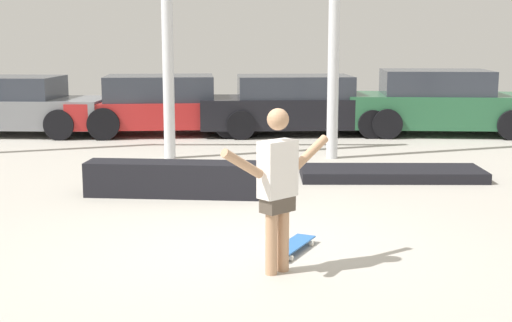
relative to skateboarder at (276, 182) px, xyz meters
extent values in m
plane|color=#B2ADA3|center=(-0.29, 0.77, -0.85)|extent=(36.00, 36.00, 0.00)
cylinder|color=tan|center=(-0.06, -0.05, -0.49)|extent=(0.11, 0.11, 0.72)
cylinder|color=tan|center=(0.06, 0.05, -0.49)|extent=(0.11, 0.11, 0.72)
cube|color=#4C4238|center=(0.00, 0.00, -0.19)|extent=(0.34, 0.33, 0.16)
cube|color=silver|center=(0.00, 0.00, 0.13)|extent=(0.39, 0.38, 0.52)
sphere|color=tan|center=(0.00, 0.00, 0.58)|extent=(0.20, 0.20, 0.20)
cylinder|color=tan|center=(-0.31, -0.29, 0.22)|extent=(0.39, 0.37, 0.31)
cylinder|color=tan|center=(0.31, 0.29, 0.22)|extent=(0.39, 0.37, 0.31)
cube|color=#2D66B2|center=(0.17, 0.64, -0.78)|extent=(0.54, 0.82, 0.01)
cylinder|color=silver|center=(0.19, 0.94, -0.83)|extent=(0.05, 0.06, 0.05)
cylinder|color=silver|center=(0.38, 0.84, -0.83)|extent=(0.05, 0.06, 0.05)
cylinder|color=silver|center=(-0.05, 0.44, -0.83)|extent=(0.05, 0.06, 0.05)
cylinder|color=silver|center=(0.15, 0.34, -0.83)|extent=(0.05, 0.06, 0.05)
cube|color=black|center=(-1.32, 3.21, -0.62)|extent=(2.43, 0.69, 0.47)
cube|color=black|center=(1.88, 4.40, -0.77)|extent=(2.78, 0.98, 0.16)
cube|color=slate|center=(-5.50, 9.41, -0.36)|extent=(4.06, 1.92, 0.62)
cube|color=#2D333D|center=(-5.66, 9.42, 0.19)|extent=(2.27, 1.69, 0.48)
cylinder|color=black|center=(-4.23, 10.18, -0.53)|extent=(0.66, 0.25, 0.65)
cylinder|color=black|center=(-4.32, 8.51, -0.53)|extent=(0.66, 0.25, 0.65)
cube|color=red|center=(-2.15, 9.46, -0.38)|extent=(4.39, 2.09, 0.57)
cube|color=#2D333D|center=(-2.32, 9.45, 0.17)|extent=(2.47, 1.78, 0.55)
cylinder|color=black|center=(-0.91, 10.42, -0.51)|extent=(0.70, 0.28, 0.68)
cylinder|color=black|center=(-0.77, 8.74, -0.51)|extent=(0.70, 0.28, 0.68)
cylinder|color=black|center=(-3.54, 10.19, -0.51)|extent=(0.70, 0.28, 0.68)
cylinder|color=black|center=(-3.40, 8.51, -0.51)|extent=(0.70, 0.28, 0.68)
cube|color=black|center=(0.83, 9.49, -0.36)|extent=(4.60, 1.94, 0.65)
cube|color=#2D333D|center=(0.65, 9.48, 0.21)|extent=(2.57, 1.68, 0.48)
cylinder|color=black|center=(2.18, 10.39, -0.55)|extent=(0.63, 0.26, 0.61)
cylinder|color=black|center=(2.28, 8.76, -0.55)|extent=(0.63, 0.26, 0.61)
cylinder|color=black|center=(-0.61, 10.23, -0.55)|extent=(0.63, 0.26, 0.61)
cylinder|color=black|center=(-0.51, 8.59, -0.55)|extent=(0.63, 0.26, 0.61)
cube|color=#28603D|center=(3.94, 9.47, -0.32)|extent=(4.30, 2.04, 0.71)
cube|color=#2D333D|center=(3.77, 9.48, 0.30)|extent=(2.41, 1.78, 0.53)
cylinder|color=black|center=(5.30, 10.25, -0.53)|extent=(0.65, 0.26, 0.64)
cylinder|color=black|center=(5.18, 8.52, -0.53)|extent=(0.65, 0.26, 0.64)
cylinder|color=black|center=(2.70, 10.42, -0.53)|extent=(0.65, 0.26, 0.64)
cylinder|color=black|center=(2.59, 8.69, -0.53)|extent=(0.65, 0.26, 0.64)
camera|label=1|loc=(-0.20, -6.32, 1.31)|focal=50.00mm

